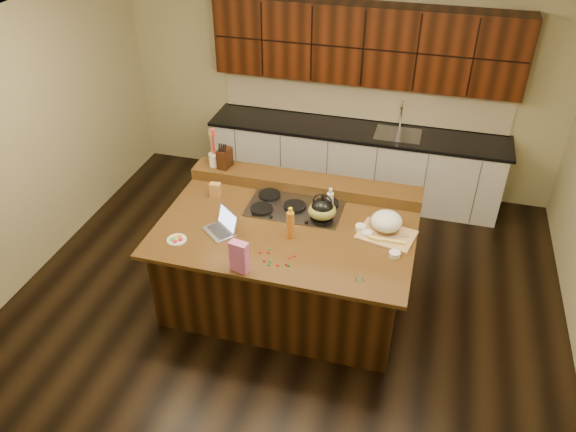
# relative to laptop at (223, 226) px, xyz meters

# --- Properties ---
(room) EXTENTS (5.52, 5.02, 2.72)m
(room) POSITION_rel_laptop_xyz_m (0.55, 0.23, 0.37)
(room) COLOR black
(room) RESTS_ON ground
(island) EXTENTS (2.40, 1.60, 0.92)m
(island) POSITION_rel_laptop_xyz_m (0.55, 0.23, -0.51)
(island) COLOR black
(island) RESTS_ON ground
(back_ledge) EXTENTS (2.40, 0.30, 0.12)m
(back_ledge) POSITION_rel_laptop_xyz_m (0.55, 0.93, 0.00)
(back_ledge) COLOR black
(back_ledge) RESTS_ON island
(cooktop) EXTENTS (0.92, 0.52, 0.05)m
(cooktop) POSITION_rel_laptop_xyz_m (0.55, 0.53, -0.04)
(cooktop) COLOR gray
(cooktop) RESTS_ON island
(back_counter) EXTENTS (3.70, 0.66, 2.40)m
(back_counter) POSITION_rel_laptop_xyz_m (0.85, 2.46, 0.01)
(back_counter) COLOR silver
(back_counter) RESTS_ON ground
(kettle) EXTENTS (0.28, 0.28, 0.19)m
(kettle) POSITION_rel_laptop_xyz_m (0.85, 0.40, 0.09)
(kettle) COLOR black
(kettle) RESTS_ON cooktop
(green_bowl) EXTENTS (0.35, 0.35, 0.15)m
(green_bowl) POSITION_rel_laptop_xyz_m (0.85, 0.40, 0.06)
(green_bowl) COLOR olive
(green_bowl) RESTS_ON cooktop
(laptop) EXTENTS (0.38, 0.37, 0.21)m
(laptop) POSITION_rel_laptop_xyz_m (0.00, 0.00, 0.00)
(laptop) COLOR #B7B7BC
(laptop) RESTS_ON island
(oil_bottle) EXTENTS (0.08, 0.08, 0.27)m
(oil_bottle) POSITION_rel_laptop_xyz_m (0.63, 0.07, 0.08)
(oil_bottle) COLOR orange
(oil_bottle) RESTS_ON island
(vinegar_bottle) EXTENTS (0.07, 0.07, 0.25)m
(vinegar_bottle) POSITION_rel_laptop_xyz_m (0.90, 0.51, 0.07)
(vinegar_bottle) COLOR silver
(vinegar_bottle) RESTS_ON island
(wooden_tray) EXTENTS (0.56, 0.46, 0.20)m
(wooden_tray) POSITION_rel_laptop_xyz_m (1.46, 0.38, 0.03)
(wooden_tray) COLOR tan
(wooden_tray) RESTS_ON island
(ramekin_a) EXTENTS (0.11, 0.11, 0.04)m
(ramekin_a) POSITION_rel_laptop_xyz_m (1.30, 0.27, -0.03)
(ramekin_a) COLOR white
(ramekin_a) RESTS_ON island
(ramekin_b) EXTENTS (0.12, 0.12, 0.04)m
(ramekin_b) POSITION_rel_laptop_xyz_m (1.58, 0.04, -0.03)
(ramekin_b) COLOR white
(ramekin_b) RESTS_ON island
(ramekin_c) EXTENTS (0.13, 0.13, 0.04)m
(ramekin_c) POSITION_rel_laptop_xyz_m (1.23, 0.36, -0.03)
(ramekin_c) COLOR white
(ramekin_c) RESTS_ON island
(strainer_bowl) EXTENTS (0.31, 0.31, 0.09)m
(strainer_bowl) POSITION_rel_laptop_xyz_m (1.41, 0.44, -0.01)
(strainer_bowl) COLOR #996B3F
(strainer_bowl) RESTS_ON island
(kitchen_timer) EXTENTS (0.09, 0.09, 0.07)m
(kitchen_timer) POSITION_rel_laptop_xyz_m (1.33, -0.35, -0.02)
(kitchen_timer) COLOR silver
(kitchen_timer) RESTS_ON island
(pink_bag) EXTENTS (0.17, 0.11, 0.29)m
(pink_bag) POSITION_rel_laptop_xyz_m (0.34, -0.49, 0.09)
(pink_bag) COLOR pink
(pink_bag) RESTS_ON island
(candy_plate) EXTENTS (0.21, 0.21, 0.01)m
(candy_plate) POSITION_rel_laptop_xyz_m (-0.35, -0.25, -0.05)
(candy_plate) COLOR white
(candy_plate) RESTS_ON island
(package_box) EXTENTS (0.11, 0.08, 0.15)m
(package_box) POSITION_rel_laptop_xyz_m (-0.29, 0.54, 0.02)
(package_box) COLOR #BE8443
(package_box) RESTS_ON island
(utensil_crock) EXTENTS (0.14, 0.14, 0.14)m
(utensil_crock) POSITION_rel_laptop_xyz_m (-0.44, 0.93, 0.13)
(utensil_crock) COLOR white
(utensil_crock) RESTS_ON back_ledge
(knife_block) EXTENTS (0.14, 0.19, 0.21)m
(knife_block) POSITION_rel_laptop_xyz_m (-0.32, 0.93, 0.17)
(knife_block) COLOR black
(knife_block) RESTS_ON back_ledge
(gumdrop_0) EXTENTS (0.02, 0.02, 0.02)m
(gumdrop_0) POSITION_rel_laptop_xyz_m (0.70, -0.32, -0.05)
(gumdrop_0) COLOR red
(gumdrop_0) RESTS_ON island
(gumdrop_1) EXTENTS (0.02, 0.02, 0.02)m
(gumdrop_1) POSITION_rel_laptop_xyz_m (0.56, -0.37, -0.05)
(gumdrop_1) COLOR #198C26
(gumdrop_1) RESTS_ON island
(gumdrop_2) EXTENTS (0.02, 0.02, 0.02)m
(gumdrop_2) POSITION_rel_laptop_xyz_m (0.50, -0.21, -0.05)
(gumdrop_2) COLOR red
(gumdrop_2) RESTS_ON island
(gumdrop_3) EXTENTS (0.02, 0.02, 0.02)m
(gumdrop_3) POSITION_rel_laptop_xyz_m (0.38, -0.35, -0.05)
(gumdrop_3) COLOR #198C26
(gumdrop_3) RESTS_ON island
(gumdrop_4) EXTENTS (0.02, 0.02, 0.02)m
(gumdrop_4) POSITION_rel_laptop_xyz_m (0.70, -0.23, -0.05)
(gumdrop_4) COLOR red
(gumdrop_4) RESTS_ON island
(gumdrop_5) EXTENTS (0.02, 0.02, 0.02)m
(gumdrop_5) POSITION_rel_laptop_xyz_m (0.29, -0.17, -0.05)
(gumdrop_5) COLOR #198C26
(gumdrop_5) RESTS_ON island
(gumdrop_6) EXTENTS (0.02, 0.02, 0.02)m
(gumdrop_6) POSITION_rel_laptop_xyz_m (0.63, -0.36, -0.05)
(gumdrop_6) COLOR red
(gumdrop_6) RESTS_ON island
(gumdrop_7) EXTENTS (0.02, 0.02, 0.02)m
(gumdrop_7) POSITION_rel_laptop_xyz_m (0.55, -0.33, -0.05)
(gumdrop_7) COLOR #198C26
(gumdrop_7) RESTS_ON island
(gumdrop_8) EXTENTS (0.02, 0.02, 0.02)m
(gumdrop_8) POSITION_rel_laptop_xyz_m (0.44, -0.23, -0.05)
(gumdrop_8) COLOR red
(gumdrop_8) RESTS_ON island
(gumdrop_9) EXTENTS (0.02, 0.02, 0.02)m
(gumdrop_9) POSITION_rel_laptop_xyz_m (0.50, -0.16, -0.05)
(gumdrop_9) COLOR #198C26
(gumdrop_9) RESTS_ON island
(gumdrop_10) EXTENTS (0.02, 0.02, 0.02)m
(gumdrop_10) POSITION_rel_laptop_xyz_m (0.74, -0.19, -0.05)
(gumdrop_10) COLOR red
(gumdrop_10) RESTS_ON island
(gumdrop_11) EXTENTS (0.02, 0.02, 0.02)m
(gumdrop_11) POSITION_rel_laptop_xyz_m (0.33, -0.28, -0.05)
(gumdrop_11) COLOR #198C26
(gumdrop_11) RESTS_ON island
(gumdrop_12) EXTENTS (0.02, 0.02, 0.02)m
(gumdrop_12) POSITION_rel_laptop_xyz_m (0.50, -0.33, -0.05)
(gumdrop_12) COLOR red
(gumdrop_12) RESTS_ON island
(gumdrop_13) EXTENTS (0.02, 0.02, 0.02)m
(gumdrop_13) POSITION_rel_laptop_xyz_m (0.72, -0.33, -0.05)
(gumdrop_13) COLOR #198C26
(gumdrop_13) RESTS_ON island
(gumdrop_14) EXTENTS (0.02, 0.02, 0.02)m
(gumdrop_14) POSITION_rel_laptop_xyz_m (0.30, -0.32, -0.05)
(gumdrop_14) COLOR red
(gumdrop_14) RESTS_ON island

